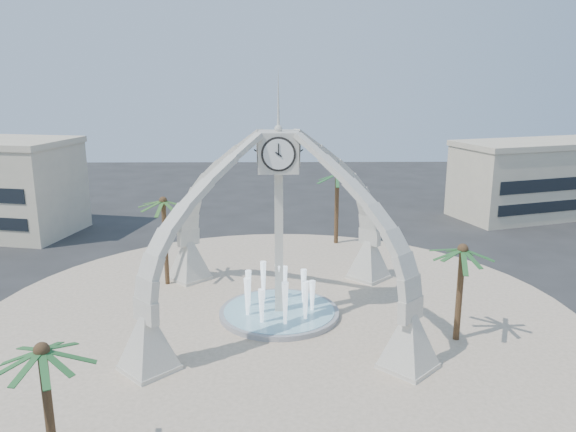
{
  "coord_description": "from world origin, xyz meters",
  "views": [
    {
      "loc": [
        0.12,
        -34.86,
        15.56
      ],
      "look_at": [
        0.62,
        2.0,
        6.41
      ],
      "focal_mm": 35.0,
      "sensor_mm": 36.0,
      "label": 1
    }
  ],
  "objects_px": {
    "palm_east": "(463,250)",
    "palm_north": "(337,175)",
    "clock_tower": "(279,222)",
    "palm_west": "(163,202)",
    "fountain": "(279,312)",
    "palm_south": "(42,352)"
  },
  "relations": [
    {
      "from": "palm_east",
      "to": "palm_south",
      "type": "relative_size",
      "value": 1.02
    },
    {
      "from": "palm_west",
      "to": "palm_north",
      "type": "distance_m",
      "value": 17.73
    },
    {
      "from": "palm_west",
      "to": "clock_tower",
      "type": "bearing_deg",
      "value": -34.89
    },
    {
      "from": "palm_north",
      "to": "palm_south",
      "type": "bearing_deg",
      "value": -113.64
    },
    {
      "from": "fountain",
      "to": "palm_north",
      "type": "xyz_separation_m",
      "value": [
        5.43,
        16.81,
        6.35
      ]
    },
    {
      "from": "clock_tower",
      "to": "palm_east",
      "type": "distance_m",
      "value": 11.41
    },
    {
      "from": "fountain",
      "to": "palm_east",
      "type": "distance_m",
      "value": 12.6
    },
    {
      "from": "clock_tower",
      "to": "fountain",
      "type": "relative_size",
      "value": 2.24
    },
    {
      "from": "palm_north",
      "to": "palm_south",
      "type": "height_order",
      "value": "palm_north"
    },
    {
      "from": "palm_west",
      "to": "fountain",
      "type": "bearing_deg",
      "value": -34.89
    },
    {
      "from": "palm_west",
      "to": "palm_north",
      "type": "height_order",
      "value": "palm_north"
    },
    {
      "from": "fountain",
      "to": "palm_south",
      "type": "xyz_separation_m",
      "value": [
        -8.8,
        -15.7,
        5.31
      ]
    },
    {
      "from": "palm_north",
      "to": "palm_south",
      "type": "xyz_separation_m",
      "value": [
        -14.23,
        -32.51,
        -1.04
      ]
    },
    {
      "from": "fountain",
      "to": "palm_west",
      "type": "relative_size",
      "value": 1.09
    },
    {
      "from": "palm_east",
      "to": "clock_tower",
      "type": "bearing_deg",
      "value": 161.24
    },
    {
      "from": "clock_tower",
      "to": "palm_west",
      "type": "relative_size",
      "value": 2.45
    },
    {
      "from": "clock_tower",
      "to": "palm_east",
      "type": "height_order",
      "value": "clock_tower"
    },
    {
      "from": "palm_south",
      "to": "palm_east",
      "type": "bearing_deg",
      "value": 31.59
    },
    {
      "from": "palm_east",
      "to": "palm_north",
      "type": "height_order",
      "value": "palm_north"
    },
    {
      "from": "clock_tower",
      "to": "palm_south",
      "type": "height_order",
      "value": "clock_tower"
    },
    {
      "from": "palm_north",
      "to": "palm_east",
      "type": "bearing_deg",
      "value": -75.36
    },
    {
      "from": "fountain",
      "to": "palm_east",
      "type": "height_order",
      "value": "palm_east"
    }
  ]
}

